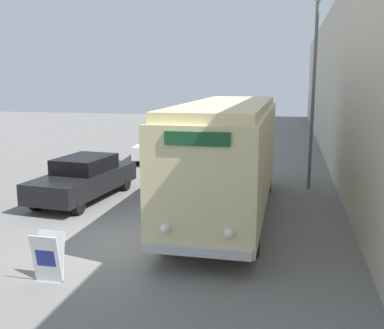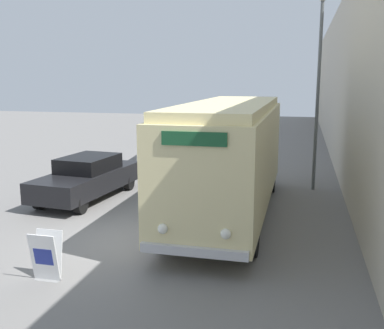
{
  "view_description": "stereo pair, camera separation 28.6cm",
  "coord_description": "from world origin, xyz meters",
  "px_view_note": "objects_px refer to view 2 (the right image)",
  "views": [
    {
      "loc": [
        3.76,
        -10.19,
        4.09
      ],
      "look_at": [
        1.37,
        0.7,
        1.95
      ],
      "focal_mm": 42.0,
      "sensor_mm": 36.0,
      "label": 1
    },
    {
      "loc": [
        4.04,
        -10.12,
        4.09
      ],
      "look_at": [
        1.37,
        0.7,
        1.95
      ],
      "focal_mm": 42.0,
      "sensor_mm": 36.0,
      "label": 2
    }
  ],
  "objects_px": {
    "streetlamp": "(319,66)",
    "parked_car_far": "(192,129)",
    "vintage_bus": "(230,153)",
    "parked_car_near": "(88,177)",
    "sign_board": "(46,257)",
    "parked_car_mid": "(165,146)"
  },
  "relations": [
    {
      "from": "parked_car_far",
      "to": "parked_car_mid",
      "type": "bearing_deg",
      "value": -88.16
    },
    {
      "from": "vintage_bus",
      "to": "parked_car_near",
      "type": "xyz_separation_m",
      "value": [
        -5.02,
        0.7,
        -1.15
      ]
    },
    {
      "from": "parked_car_near",
      "to": "sign_board",
      "type": "bearing_deg",
      "value": -65.19
    },
    {
      "from": "parked_car_near",
      "to": "parked_car_mid",
      "type": "height_order",
      "value": "parked_car_near"
    },
    {
      "from": "streetlamp",
      "to": "parked_car_mid",
      "type": "relative_size",
      "value": 1.68
    },
    {
      "from": "sign_board",
      "to": "parked_car_far",
      "type": "distance_m",
      "value": 21.54
    },
    {
      "from": "sign_board",
      "to": "streetlamp",
      "type": "relative_size",
      "value": 0.15
    },
    {
      "from": "streetlamp",
      "to": "parked_car_far",
      "type": "height_order",
      "value": "streetlamp"
    },
    {
      "from": "sign_board",
      "to": "parked_car_near",
      "type": "bearing_deg",
      "value": 109.18
    },
    {
      "from": "streetlamp",
      "to": "parked_car_near",
      "type": "height_order",
      "value": "streetlamp"
    },
    {
      "from": "sign_board",
      "to": "parked_car_mid",
      "type": "xyz_separation_m",
      "value": [
        -1.72,
        13.82,
        0.24
      ]
    },
    {
      "from": "streetlamp",
      "to": "parked_car_mid",
      "type": "height_order",
      "value": "streetlamp"
    },
    {
      "from": "vintage_bus",
      "to": "parked_car_far",
      "type": "height_order",
      "value": "vintage_bus"
    },
    {
      "from": "parked_car_near",
      "to": "parked_car_far",
      "type": "relative_size",
      "value": 1.05
    },
    {
      "from": "vintage_bus",
      "to": "sign_board",
      "type": "bearing_deg",
      "value": -118.5
    },
    {
      "from": "vintage_bus",
      "to": "streetlamp",
      "type": "bearing_deg",
      "value": 56.63
    },
    {
      "from": "sign_board",
      "to": "parked_car_near",
      "type": "xyz_separation_m",
      "value": [
        -2.11,
        6.06,
        0.25
      ]
    },
    {
      "from": "sign_board",
      "to": "streetlamp",
      "type": "bearing_deg",
      "value": 59.39
    },
    {
      "from": "streetlamp",
      "to": "parked_car_far",
      "type": "xyz_separation_m",
      "value": [
        -7.64,
        12.17,
        -3.74
      ]
    },
    {
      "from": "vintage_bus",
      "to": "parked_car_far",
      "type": "bearing_deg",
      "value": 107.54
    },
    {
      "from": "parked_car_mid",
      "to": "parked_car_far",
      "type": "xyz_separation_m",
      "value": [
        -0.44,
        7.61,
        0.05
      ]
    },
    {
      "from": "streetlamp",
      "to": "parked_car_mid",
      "type": "xyz_separation_m",
      "value": [
        -7.2,
        4.56,
        -3.79
      ]
    }
  ]
}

